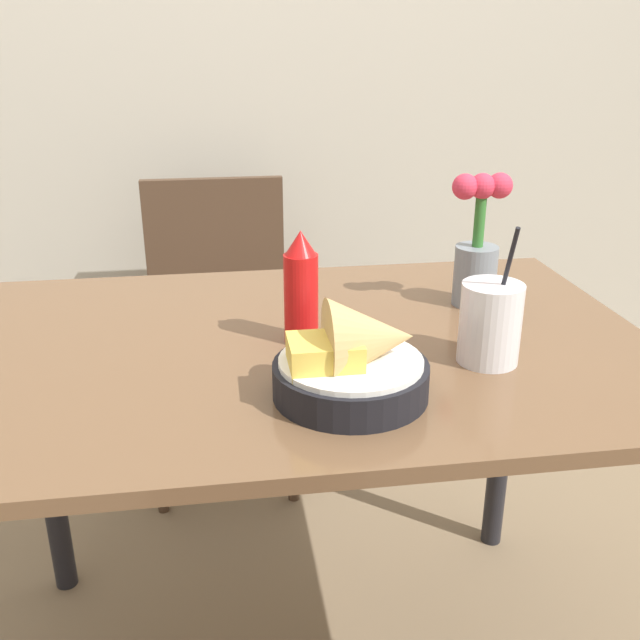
{
  "coord_description": "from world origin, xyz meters",
  "views": [
    {
      "loc": [
        -0.13,
        -1.08,
        1.22
      ],
      "look_at": [
        0.02,
        -0.06,
        0.8
      ],
      "focal_mm": 40.0,
      "sensor_mm": 36.0,
      "label": 1
    }
  ],
  "objects": [
    {
      "name": "wall_window",
      "position": [
        0.0,
        1.18,
        1.3
      ],
      "size": [
        7.0,
        0.06,
        2.6
      ],
      "color": "#B7B2A3",
      "rests_on": "ground_plane"
    },
    {
      "name": "chair_far_window",
      "position": [
        -0.14,
        0.86,
        0.5
      ],
      "size": [
        0.4,
        0.4,
        0.84
      ],
      "color": "#473323",
      "rests_on": "ground_plane"
    },
    {
      "name": "food_basket",
      "position": [
        0.05,
        -0.2,
        0.79
      ],
      "size": [
        0.22,
        0.22,
        0.15
      ],
      "color": "black",
      "rests_on": "dining_table"
    },
    {
      "name": "ketchup_bottle",
      "position": [
        0.0,
        0.0,
        0.83
      ],
      "size": [
        0.06,
        0.06,
        0.19
      ],
      "color": "red",
      "rests_on": "dining_table"
    },
    {
      "name": "drink_cup",
      "position": [
        0.28,
        -0.12,
        0.8
      ],
      "size": [
        0.09,
        0.09,
        0.22
      ],
      "color": "silver",
      "rests_on": "dining_table"
    },
    {
      "name": "flower_vase",
      "position": [
        0.34,
        0.12,
        0.85
      ],
      "size": [
        0.11,
        0.08,
        0.25
      ],
      "color": "gray",
      "rests_on": "dining_table"
    },
    {
      "name": "dining_table",
      "position": [
        0.0,
        0.0,
        0.64
      ],
      "size": [
        1.18,
        0.79,
        0.74
      ],
      "color": "brown",
      "rests_on": "ground_plane"
    }
  ]
}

